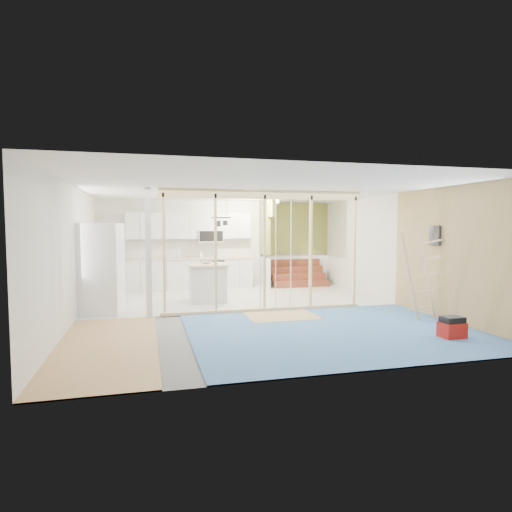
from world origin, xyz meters
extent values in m
cube|color=slate|center=(0.00, 0.00, 0.00)|extent=(7.00, 8.00, 0.01)
cube|color=white|center=(0.00, 0.00, 2.60)|extent=(7.00, 8.00, 0.01)
cube|color=silver|center=(0.00, 4.00, 1.30)|extent=(7.00, 0.01, 2.60)
cube|color=silver|center=(0.00, -4.00, 1.30)|extent=(7.00, 0.01, 2.60)
cube|color=silver|center=(-3.50, 0.00, 1.30)|extent=(0.01, 8.00, 2.60)
cube|color=silver|center=(3.50, 0.00, 1.30)|extent=(0.01, 8.00, 2.60)
cube|color=beige|center=(0.00, 2.00, 0.01)|extent=(7.00, 4.00, 0.02)
cube|color=#4770AC|center=(1.00, -2.00, 0.01)|extent=(5.00, 4.00, 0.02)
cube|color=tan|center=(-2.75, -2.00, 0.01)|extent=(1.50, 4.00, 0.02)
cube|color=tan|center=(0.50, -0.60, 0.02)|extent=(1.40, 1.00, 0.01)
cube|color=#F0E192|center=(0.30, 0.00, 2.50)|extent=(4.40, 0.09, 0.18)
cube|color=#F0E192|center=(0.30, 0.00, 0.05)|extent=(4.40, 0.09, 0.06)
cube|color=silver|center=(-2.10, 0.00, 1.30)|extent=(0.12, 0.14, 2.60)
cube|color=#F0E192|center=(-1.80, 0.00, 1.30)|extent=(0.04, 0.09, 2.40)
cube|color=#F0E192|center=(-0.75, 0.00, 1.30)|extent=(0.04, 0.09, 2.40)
cube|color=#F0E192|center=(0.30, 0.00, 1.30)|extent=(0.05, 0.09, 2.40)
cube|color=#F0E192|center=(1.35, 0.00, 1.30)|extent=(0.04, 0.09, 2.40)
cube|color=#F0E192|center=(2.40, 0.00, 1.30)|extent=(0.04, 0.09, 2.40)
cylinder|color=silver|center=(0.20, -0.03, 1.22)|extent=(0.02, 0.02, 2.35)
cylinder|color=silver|center=(0.90, 0.02, 1.22)|extent=(0.02, 0.02, 2.35)
cylinder|color=silver|center=(0.55, 0.00, 1.22)|extent=(0.02, 0.02, 2.35)
cube|color=silver|center=(-0.90, 3.70, 0.44)|extent=(3.60, 0.60, 0.88)
cube|color=beige|center=(-0.90, 3.70, 0.91)|extent=(3.66, 0.64, 0.05)
cube|color=silver|center=(-3.20, 2.60, 0.44)|extent=(0.60, 1.60, 0.88)
cube|color=beige|center=(-3.20, 2.60, 0.91)|extent=(0.64, 1.64, 0.05)
cube|color=silver|center=(-0.90, 3.82, 1.85)|extent=(3.60, 0.34, 0.75)
cube|color=white|center=(-0.30, 3.78, 1.55)|extent=(0.72, 0.38, 0.36)
cube|color=black|center=(-0.30, 3.59, 1.55)|extent=(0.68, 0.02, 0.30)
cube|color=olive|center=(1.30, 3.55, 1.80)|extent=(0.10, 0.90, 1.60)
cube|color=white|center=(1.30, 3.55, 0.45)|extent=(0.10, 0.90, 0.90)
cube|color=olive|center=(1.30, 2.85, 2.35)|extent=(0.10, 0.50, 0.50)
cube|color=olive|center=(2.40, 3.97, 1.75)|extent=(2.20, 0.04, 1.60)
cube|color=white|center=(2.40, 3.97, 0.45)|extent=(2.20, 0.04, 0.90)
cube|color=brown|center=(2.35, 3.20, 0.10)|extent=(1.70, 0.26, 0.20)
cube|color=brown|center=(2.35, 3.46, 0.30)|extent=(1.70, 0.26, 0.20)
cube|color=brown|center=(2.35, 3.72, 0.50)|extent=(1.70, 0.26, 0.20)
cube|color=brown|center=(2.35, 3.98, 0.70)|extent=(1.70, 0.26, 0.20)
torus|color=black|center=(-0.30, 1.90, 2.05)|extent=(0.52, 0.52, 0.02)
cylinder|color=black|center=(-0.45, 1.90, 2.30)|extent=(0.01, 0.01, 0.50)
cylinder|color=black|center=(-0.15, 1.90, 2.30)|extent=(0.01, 0.01, 0.50)
cylinder|color=#35353A|center=(-0.40, 1.80, 1.90)|extent=(0.14, 0.14, 0.14)
cylinder|color=#35353A|center=(-0.18, 2.00, 1.92)|extent=(0.12, 0.12, 0.12)
cube|color=tan|center=(3.48, -2.00, 1.30)|extent=(0.02, 4.00, 2.60)
cube|color=#35353A|center=(3.43, -1.40, 1.65)|extent=(0.04, 0.30, 0.40)
cylinder|color=#FFEABF|center=(1.40, 3.00, 2.54)|extent=(0.32, 0.32, 0.08)
cube|color=white|center=(-3.07, 0.63, 0.95)|extent=(0.94, 0.92, 1.90)
cube|color=#35353A|center=(-2.66, 0.63, 0.95)|extent=(0.14, 0.75, 1.86)
cube|color=silver|center=(-0.72, 1.51, 0.43)|extent=(0.86, 0.86, 0.86)
cube|color=beige|center=(-0.72, 1.51, 0.90)|extent=(0.97, 0.97, 0.05)
imported|color=silver|center=(-0.72, 1.58, 0.96)|extent=(0.32, 0.32, 0.06)
imported|color=silver|center=(-1.25, 3.60, 1.09)|extent=(0.16, 0.16, 0.32)
imported|color=silver|center=(-0.61, 3.63, 1.03)|extent=(0.11, 0.11, 0.20)
cube|color=#A0150E|center=(2.69, -2.89, 0.13)|extent=(0.39, 0.30, 0.27)
cube|color=black|center=(2.69, -2.89, 0.32)|extent=(0.35, 0.26, 0.10)
cube|color=tan|center=(2.78, -1.56, 0.86)|extent=(0.39, 0.17, 1.70)
cube|color=tan|center=(3.16, -1.56, 0.86)|extent=(0.39, 0.17, 1.70)
cube|color=tan|center=(3.02, -1.56, 0.23)|extent=(0.40, 0.17, 0.11)
cube|color=tan|center=(3.09, -1.56, 0.56)|extent=(0.40, 0.17, 0.11)
cube|color=tan|center=(3.15, -1.56, 0.89)|extent=(0.40, 0.17, 0.11)
cube|color=tan|center=(3.22, -1.56, 1.21)|extent=(0.40, 0.17, 0.11)
cube|color=tan|center=(3.29, -1.56, 1.54)|extent=(0.40, 0.17, 0.11)
camera|label=1|loc=(-2.15, -8.75, 1.84)|focal=30.00mm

